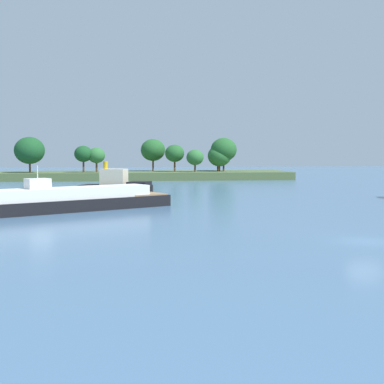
{
  "coord_description": "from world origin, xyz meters",
  "views": [
    {
      "loc": [
        -17.17,
        -36.73,
        6.55
      ],
      "look_at": [
        -8.88,
        33.86,
        1.2
      ],
      "focal_mm": 49.42,
      "sensor_mm": 36.0,
      "label": 1
    }
  ],
  "objects_px": {
    "white_riverboat": "(66,200)",
    "tugboat": "(117,185)",
    "fishing_skiff": "(47,200)",
    "small_motorboat": "(12,197)"
  },
  "relations": [
    {
      "from": "tugboat",
      "to": "small_motorboat",
      "type": "height_order",
      "value": "tugboat"
    },
    {
      "from": "fishing_skiff",
      "to": "white_riverboat",
      "type": "bearing_deg",
      "value": -71.27
    },
    {
      "from": "white_riverboat",
      "to": "tugboat",
      "type": "xyz_separation_m",
      "value": [
        4.97,
        25.54,
        0.07
      ]
    },
    {
      "from": "white_riverboat",
      "to": "small_motorboat",
      "type": "distance_m",
      "value": 18.96
    },
    {
      "from": "fishing_skiff",
      "to": "small_motorboat",
      "type": "relative_size",
      "value": 0.91
    },
    {
      "from": "white_riverboat",
      "to": "tugboat",
      "type": "relative_size",
      "value": 2.01
    },
    {
      "from": "fishing_skiff",
      "to": "small_motorboat",
      "type": "height_order",
      "value": "fishing_skiff"
    },
    {
      "from": "white_riverboat",
      "to": "fishing_skiff",
      "type": "height_order",
      "value": "white_riverboat"
    },
    {
      "from": "tugboat",
      "to": "fishing_skiff",
      "type": "distance_m",
      "value": 16.79
    },
    {
      "from": "white_riverboat",
      "to": "tugboat",
      "type": "distance_m",
      "value": 26.02
    }
  ]
}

